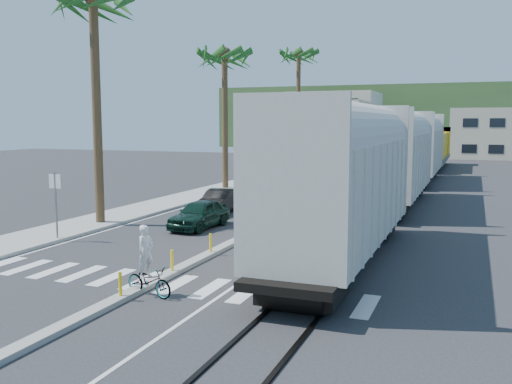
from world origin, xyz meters
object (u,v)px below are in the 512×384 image
street_sign (56,196)px  cyclist (148,274)px  car_second (220,201)px  car_lead (200,214)px

street_sign → cyclist: street_sign is taller
street_sign → cyclist: (7.81, -5.30, -1.31)m
car_second → cyclist: cyclist is taller
street_sign → car_second: size_ratio=0.73×
street_sign → car_lead: bearing=48.5°
street_sign → car_lead: size_ratio=0.73×
car_second → cyclist: size_ratio=1.95×
street_sign → car_second: bearing=70.9°
street_sign → car_second: (3.31, 9.54, -1.30)m
car_lead → car_second: car_lead is taller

